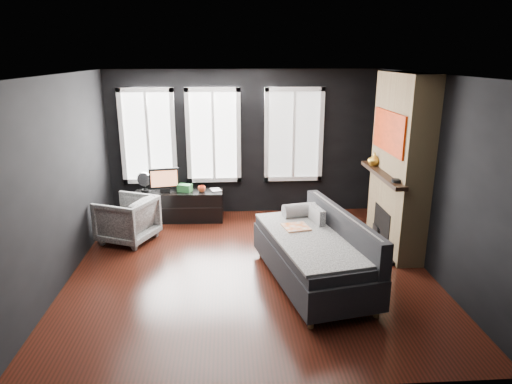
{
  "coord_description": "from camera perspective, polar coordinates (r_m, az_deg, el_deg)",
  "views": [
    {
      "loc": [
        -0.31,
        -5.96,
        2.94
      ],
      "look_at": [
        0.1,
        0.3,
        1.05
      ],
      "focal_mm": 32.0,
      "sensor_mm": 36.0,
      "label": 1
    }
  ],
  "objects": [
    {
      "name": "floor",
      "position": [
        6.65,
        -0.7,
        -9.47
      ],
      "size": [
        5.0,
        5.0,
        0.0
      ],
      "primitive_type": "plane",
      "color": "black",
      "rests_on": "ground"
    },
    {
      "name": "ceiling",
      "position": [
        5.97,
        -0.8,
        14.48
      ],
      "size": [
        5.0,
        5.0,
        0.0
      ],
      "primitive_type": "plane",
      "color": "white",
      "rests_on": "ground"
    },
    {
      "name": "wall_back",
      "position": [
        8.61,
        -1.62,
        6.12
      ],
      "size": [
        5.0,
        0.02,
        2.7
      ],
      "primitive_type": "cube",
      "color": "black",
      "rests_on": "ground"
    },
    {
      "name": "wall_left",
      "position": [
        6.54,
        -23.19,
        1.33
      ],
      "size": [
        0.02,
        5.0,
        2.7
      ],
      "primitive_type": "cube",
      "color": "black",
      "rests_on": "ground"
    },
    {
      "name": "wall_right",
      "position": [
        6.77,
        20.9,
        2.08
      ],
      "size": [
        0.02,
        5.0,
        2.7
      ],
      "primitive_type": "cube",
      "color": "black",
      "rests_on": "ground"
    },
    {
      "name": "windows",
      "position": [
        8.43,
        -4.81,
        12.91
      ],
      "size": [
        4.0,
        0.16,
        1.76
      ],
      "primitive_type": null,
      "color": "white",
      "rests_on": "wall_back"
    },
    {
      "name": "fireplace",
      "position": [
        7.23,
        17.54,
        3.29
      ],
      "size": [
        0.7,
        1.62,
        2.7
      ],
      "primitive_type": null,
      "color": "#93724C",
      "rests_on": "floor"
    },
    {
      "name": "sofa",
      "position": [
        6.11,
        7.06,
        -7.11
      ],
      "size": [
        1.54,
        2.41,
        0.96
      ],
      "primitive_type": null,
      "rotation": [
        0.0,
        0.0,
        0.2
      ],
      "color": "black",
      "rests_on": "floor"
    },
    {
      "name": "stripe_pillow",
      "position": [
        6.51,
        7.59,
        -3.58
      ],
      "size": [
        0.18,
        0.4,
        0.39
      ],
      "primitive_type": "cube",
      "rotation": [
        0.0,
        0.0,
        0.23
      ],
      "color": "gray",
      "rests_on": "sofa"
    },
    {
      "name": "armchair",
      "position": [
        7.72,
        -15.82,
        -3.05
      ],
      "size": [
        1.0,
        1.03,
        0.81
      ],
      "primitive_type": "imported",
      "rotation": [
        0.0,
        0.0,
        -1.99
      ],
      "color": "white",
      "rests_on": "floor"
    },
    {
      "name": "media_console",
      "position": [
        8.53,
        -9.55,
        -1.67
      ],
      "size": [
        1.61,
        0.55,
        0.55
      ],
      "primitive_type": null,
      "rotation": [
        0.0,
        0.0,
        -0.03
      ],
      "color": "black",
      "rests_on": "floor"
    },
    {
      "name": "monitor",
      "position": [
        8.42,
        -11.41,
        1.69
      ],
      "size": [
        0.56,
        0.21,
        0.49
      ],
      "primitive_type": null,
      "rotation": [
        0.0,
        0.0,
        0.17
      ],
      "color": "black",
      "rests_on": "media_console"
    },
    {
      "name": "desk_fan",
      "position": [
        8.52,
        -13.78,
        1.28
      ],
      "size": [
        0.33,
        0.33,
        0.37
      ],
      "primitive_type": null,
      "rotation": [
        0.0,
        0.0,
        -0.33
      ],
      "color": "gray",
      "rests_on": "media_console"
    },
    {
      "name": "mug",
      "position": [
        8.33,
        -6.8,
        0.48
      ],
      "size": [
        0.15,
        0.13,
        0.14
      ],
      "primitive_type": "imported",
      "rotation": [
        0.0,
        0.0,
        0.16
      ],
      "color": "#CD4722",
      "rests_on": "media_console"
    },
    {
      "name": "book",
      "position": [
        8.37,
        -5.66,
        0.95
      ],
      "size": [
        0.17,
        0.07,
        0.24
      ],
      "primitive_type": "imported",
      "rotation": [
        0.0,
        0.0,
        0.28
      ],
      "color": "#9E937E",
      "rests_on": "media_console"
    },
    {
      "name": "storage_box",
      "position": [
        8.4,
        -8.89,
        0.51
      ],
      "size": [
        0.28,
        0.23,
        0.13
      ],
      "primitive_type": "cube",
      "rotation": [
        0.0,
        0.0,
        -0.36
      ],
      "color": "#2A6F33",
      "rests_on": "media_console"
    },
    {
      "name": "mantel_vase",
      "position": [
        7.56,
        14.56,
        3.96
      ],
      "size": [
        0.26,
        0.26,
        0.21
      ],
      "primitive_type": "imported",
      "rotation": [
        0.0,
        0.0,
        0.27
      ],
      "color": "yellow",
      "rests_on": "fireplace"
    },
    {
      "name": "mantel_clock",
      "position": [
        6.67,
        17.12,
        1.35
      ],
      "size": [
        0.15,
        0.15,
        0.04
      ],
      "primitive_type": "cylinder",
      "rotation": [
        0.0,
        0.0,
        0.22
      ],
      "color": "black",
      "rests_on": "fireplace"
    }
  ]
}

